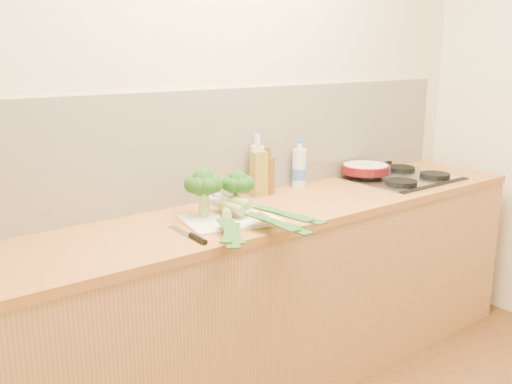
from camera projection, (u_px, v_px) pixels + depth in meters
room_shell at (224, 144)px, 2.80m from camera, size 3.50×3.50×3.50m
counter at (261, 299)px, 2.76m from camera, size 3.20×0.62×0.90m
gas_hob at (402, 177)px, 3.25m from camera, size 0.58×0.50×0.04m
chopping_board at (230, 220)px, 2.46m from camera, size 0.44×0.37×0.01m
broccoli_left at (204, 184)px, 2.47m from camera, size 0.17×0.17×0.21m
broccoli_right at (238, 184)px, 2.55m from camera, size 0.15×0.15×0.19m
leek_front at (227, 215)px, 2.43m from camera, size 0.41×0.62×0.04m
leek_mid at (243, 211)px, 2.42m from camera, size 0.10×0.67×0.04m
leek_back at (254, 206)px, 2.43m from camera, size 0.14×0.61×0.04m
chefs_knife at (193, 237)px, 2.23m from camera, size 0.04×0.29×0.02m
skillet at (366, 168)px, 3.26m from camera, size 0.41×0.28×0.05m
oil_tin at (259, 173)px, 2.86m from camera, size 0.08×0.05×0.26m
glass_bottle at (257, 170)px, 2.88m from camera, size 0.07×0.07×0.31m
amber_bottle at (268, 174)px, 2.92m from camera, size 0.06×0.06×0.24m
water_bottle at (299, 169)px, 3.06m from camera, size 0.08×0.08×0.24m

